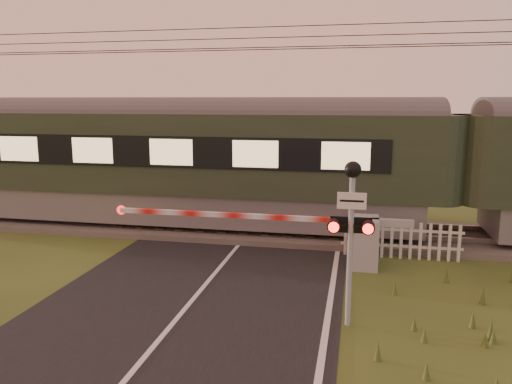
% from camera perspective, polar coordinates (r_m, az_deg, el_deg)
% --- Properties ---
extents(ground, '(160.00, 160.00, 0.00)m').
position_cam_1_polar(ground, '(9.72, -8.97, -14.16)').
color(ground, '#34451A').
rests_on(ground, ground).
extents(road, '(6.00, 140.00, 0.03)m').
position_cam_1_polar(road, '(9.51, -9.37, -14.67)').
color(road, black).
rests_on(road, ground).
extents(track_bed, '(140.00, 3.40, 0.39)m').
position_cam_1_polar(track_bed, '(15.60, -0.58, -4.23)').
color(track_bed, '#47423D').
rests_on(track_bed, ground).
extents(overhead_wires, '(120.00, 0.62, 0.62)m').
position_cam_1_polar(overhead_wires, '(15.18, -0.62, 16.90)').
color(overhead_wires, black).
rests_on(overhead_wires, ground).
extents(train, '(40.62, 2.80, 3.78)m').
position_cam_1_polar(train, '(15.11, 22.06, 2.67)').
color(train, slate).
rests_on(train, ground).
extents(boom_gate, '(7.64, 0.94, 1.25)m').
position_cam_1_polar(boom_gate, '(12.48, 10.75, -5.25)').
color(boom_gate, gray).
rests_on(boom_gate, ground).
extents(crossing_signal, '(0.76, 0.34, 3.00)m').
position_cam_1_polar(crossing_signal, '(8.85, 10.84, -2.55)').
color(crossing_signal, gray).
rests_on(crossing_signal, ground).
extents(picket_fence, '(3.05, 0.08, 0.96)m').
position_cam_1_polar(picket_fence, '(13.38, 16.25, -5.31)').
color(picket_fence, silver).
rests_on(picket_fence, ground).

